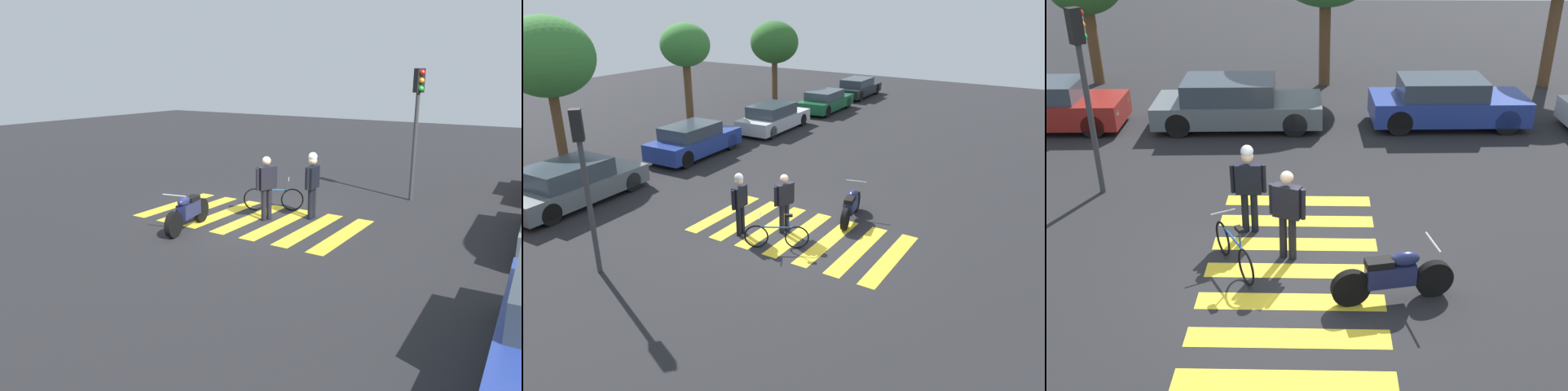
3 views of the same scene
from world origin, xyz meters
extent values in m
plane|color=#232326|center=(0.00, 0.00, 0.00)|extent=(60.00, 60.00, 0.00)
cylinder|color=black|center=(2.34, -0.65, 0.32)|extent=(0.66, 0.27, 0.64)
cylinder|color=black|center=(0.96, -0.95, 0.32)|extent=(0.66, 0.27, 0.64)
cube|color=#1E234C|center=(1.60, -0.81, 0.50)|extent=(0.84, 0.44, 0.36)
ellipsoid|color=#1E234C|center=(1.83, -0.76, 0.77)|extent=(0.52, 0.34, 0.24)
cube|color=black|center=(1.41, -0.85, 0.74)|extent=(0.48, 0.33, 0.12)
cylinder|color=#A5A5AD|center=(2.26, -0.67, 1.02)|extent=(0.17, 0.61, 0.04)
torus|color=black|center=(-1.30, 0.55, 0.32)|extent=(0.35, 0.58, 0.65)
torus|color=black|center=(-0.77, -0.39, 0.32)|extent=(0.35, 0.58, 0.65)
cylinder|color=#1E4C8C|center=(-1.04, 0.08, 0.60)|extent=(0.45, 0.75, 0.04)
cylinder|color=#1E4C8C|center=(-0.88, -0.20, 0.77)|extent=(0.04, 0.04, 0.34)
cube|color=black|center=(-0.88, -0.20, 0.95)|extent=(0.19, 0.22, 0.06)
cylinder|color=#99999E|center=(-1.25, 0.46, 0.92)|extent=(0.41, 0.25, 0.03)
cylinder|color=black|center=(-0.19, 0.46, 0.43)|extent=(0.14, 0.14, 0.85)
cylinder|color=black|center=(-0.02, 0.40, 0.43)|extent=(0.14, 0.14, 0.85)
cube|color=black|center=(-0.11, 0.43, 1.16)|extent=(0.54, 0.36, 0.61)
sphere|color=beige|center=(-0.11, 0.43, 1.62)|extent=(0.23, 0.23, 0.23)
cylinder|color=black|center=(-0.39, 0.54, 1.16)|extent=(0.09, 0.09, 0.58)
cylinder|color=black|center=(0.17, 0.33, 1.16)|extent=(0.09, 0.09, 0.58)
cylinder|color=black|center=(-0.98, 1.38, 0.42)|extent=(0.14, 0.14, 0.84)
cylinder|color=black|center=(-0.80, 1.39, 0.42)|extent=(0.14, 0.14, 0.84)
cube|color=black|center=(-0.89, 1.39, 1.14)|extent=(0.50, 0.22, 0.60)
sphere|color=beige|center=(-0.89, 1.39, 1.60)|extent=(0.23, 0.23, 0.23)
cylinder|color=black|center=(-1.19, 1.37, 1.14)|extent=(0.09, 0.09, 0.57)
cylinder|color=black|center=(-0.60, 1.40, 1.14)|extent=(0.09, 0.09, 0.57)
sphere|color=white|center=(-0.89, 1.39, 1.70)|extent=(0.24, 0.24, 0.24)
cube|color=yellow|center=(0.00, -2.70, 0.00)|extent=(3.10, 0.45, 0.01)
cube|color=yellow|center=(0.00, -1.80, 0.00)|extent=(3.10, 0.45, 0.01)
cube|color=yellow|center=(0.00, -0.90, 0.00)|extent=(3.10, 0.45, 0.01)
cube|color=yellow|center=(0.00, 0.00, 0.00)|extent=(3.10, 0.45, 0.01)
cube|color=yellow|center=(0.00, 0.90, 0.00)|extent=(3.10, 0.45, 0.01)
cube|color=yellow|center=(0.00, 1.80, 0.00)|extent=(3.10, 0.45, 0.01)
cube|color=yellow|center=(0.00, 2.70, 0.00)|extent=(3.10, 0.45, 0.01)
cylinder|color=black|center=(-5.74, 7.90, 0.32)|extent=(0.65, 0.25, 0.65)
cylinder|color=black|center=(-5.68, 6.38, 0.32)|extent=(0.65, 0.25, 0.65)
cube|color=maroon|center=(-7.08, 7.08, 0.52)|extent=(4.12, 1.90, 0.68)
cube|color=#F2EDCC|center=(-5.12, 7.72, 0.62)|extent=(0.09, 0.20, 0.12)
cube|color=#F2EDCC|center=(-5.08, 6.61, 0.62)|extent=(0.09, 0.20, 0.12)
cylinder|color=black|center=(-0.29, 8.25, 0.34)|extent=(0.69, 0.25, 0.68)
cylinder|color=black|center=(-0.22, 6.58, 0.34)|extent=(0.69, 0.25, 0.68)
cylinder|color=black|center=(-3.45, 8.12, 0.34)|extent=(0.69, 0.25, 0.68)
cylinder|color=black|center=(-3.39, 6.45, 0.34)|extent=(0.69, 0.25, 0.68)
cube|color=slate|center=(-1.84, 7.35, 0.49)|extent=(4.73, 2.08, 0.61)
cube|color=#333D47|center=(-2.07, 7.34, 1.09)|extent=(2.58, 1.76, 0.58)
cube|color=#F2EDCC|center=(0.42, 8.05, 0.58)|extent=(0.09, 0.20, 0.12)
cube|color=#F2EDCC|center=(0.47, 6.84, 0.58)|extent=(0.09, 0.20, 0.12)
cylinder|color=black|center=(5.52, 8.38, 0.35)|extent=(0.72, 0.25, 0.71)
cylinder|color=black|center=(5.58, 6.85, 0.35)|extent=(0.72, 0.25, 0.71)
cylinder|color=black|center=(2.57, 8.26, 0.35)|extent=(0.72, 0.25, 0.71)
cylinder|color=black|center=(2.63, 6.73, 0.35)|extent=(0.72, 0.25, 0.71)
cube|color=navy|center=(4.08, 7.55, 0.53)|extent=(4.41, 1.93, 0.67)
cube|color=#333D47|center=(3.86, 7.55, 1.12)|extent=(2.41, 1.64, 0.51)
cube|color=#F2EDCC|center=(6.18, 8.20, 0.63)|extent=(0.09, 0.20, 0.12)
cube|color=#F2EDCC|center=(6.23, 7.08, 0.63)|extent=(0.09, 0.20, 0.12)
cylinder|color=#38383D|center=(-4.37, 3.05, 1.64)|extent=(0.12, 0.12, 3.29)
cube|color=black|center=(-4.37, 3.05, 3.64)|extent=(0.34, 0.34, 0.70)
sphere|color=red|center=(-4.28, 3.15, 3.87)|extent=(0.16, 0.16, 0.16)
sphere|color=orange|center=(-4.28, 3.15, 3.64)|extent=(0.16, 0.16, 0.16)
sphere|color=green|center=(-4.28, 3.15, 3.41)|extent=(0.16, 0.16, 0.16)
cylinder|color=brown|center=(-7.26, 11.55, 1.24)|extent=(0.38, 0.38, 2.47)
cylinder|color=brown|center=(0.60, 11.55, 1.40)|extent=(0.38, 0.38, 2.80)
cylinder|color=brown|center=(8.14, 11.55, 1.55)|extent=(0.40, 0.40, 3.10)
camera|label=1|loc=(10.75, 7.27, 3.83)|focal=34.23mm
camera|label=2|loc=(-10.75, -6.33, 6.18)|focal=33.84mm
camera|label=3|loc=(0.44, -8.88, 5.98)|focal=41.49mm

